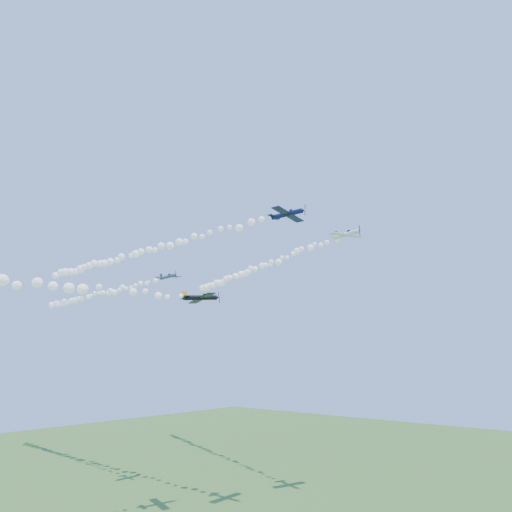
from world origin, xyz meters
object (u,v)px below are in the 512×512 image
Objects in this scene: plane_white at (347,234)px; plane_grey at (168,277)px; plane_black at (201,298)px; plane_navy at (288,214)px.

plane_white is 1.32× the size of plane_grey.
plane_grey is 20.21m from plane_black.
plane_navy is at bearing 8.40° from plane_grey.
plane_navy is at bearing -38.65° from plane_black.
plane_grey is 0.79× the size of plane_black.
plane_navy reaches higher than plane_grey.
plane_navy is (-3.72, -15.39, 1.11)m from plane_white.
plane_black is (17.84, -6.34, -7.08)m from plane_grey.
plane_grey is at bearing -175.90° from plane_navy.
plane_navy is at bearing -84.03° from plane_white.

